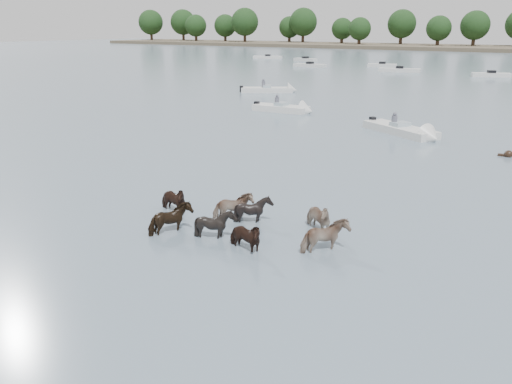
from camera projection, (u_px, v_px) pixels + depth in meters
The scene contains 8 objects.
ground at pixel (236, 255), 15.59m from camera, with size 400.00×400.00×0.00m, color slate.
shoreline at pixel (316, 45), 171.93m from camera, with size 160.00×30.00×1.00m, color #4C4233.
pony_herd at pixel (240, 221), 17.25m from camera, with size 7.67×4.06×1.25m.
swimming_pony at pixel (507, 155), 27.27m from camera, with size 0.72×0.44×0.44m.
motorboat_a at pixel (290, 109), 41.22m from camera, with size 5.14×1.84×1.92m.
motorboat_b at pixel (409, 132), 32.42m from camera, with size 5.85×4.38×1.92m.
motorboat_f at pixel (274, 90), 53.56m from camera, with size 5.67×4.32×1.92m.
treeline at pixel (310, 24), 174.49m from camera, with size 154.61×17.89×12.51m.
Camera 1 is at (8.09, -11.78, 6.54)m, focal length 36.66 mm.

